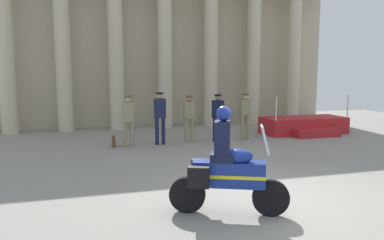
{
  "coord_description": "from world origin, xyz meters",
  "views": [
    {
      "loc": [
        -3.53,
        -6.31,
        2.48
      ],
      "look_at": [
        -0.88,
        2.85,
        1.24
      ],
      "focal_mm": 35.09,
      "sensor_mm": 36.0,
      "label": 1
    }
  ],
  "objects_px": {
    "reviewing_stand": "(304,126)",
    "officer_in_row_4": "(245,112)",
    "briefcase_on_ground": "(114,141)",
    "officer_in_row_0": "(128,117)",
    "officer_in_row_1": "(160,114)",
    "motorcycle_with_rider": "(225,170)",
    "officer_in_row_2": "(189,115)",
    "officer_in_row_3": "(218,114)"
  },
  "relations": [
    {
      "from": "officer_in_row_1",
      "to": "briefcase_on_ground",
      "type": "distance_m",
      "value": 1.79
    },
    {
      "from": "reviewing_stand",
      "to": "officer_in_row_4",
      "type": "xyz_separation_m",
      "value": [
        -2.87,
        -0.61,
        0.69
      ]
    },
    {
      "from": "officer_in_row_3",
      "to": "reviewing_stand",
      "type": "bearing_deg",
      "value": -167.4
    },
    {
      "from": "officer_in_row_2",
      "to": "officer_in_row_1",
      "type": "bearing_deg",
      "value": 6.31
    },
    {
      "from": "officer_in_row_1",
      "to": "officer_in_row_3",
      "type": "relative_size",
      "value": 1.06
    },
    {
      "from": "officer_in_row_2",
      "to": "officer_in_row_3",
      "type": "bearing_deg",
      "value": 177.22
    },
    {
      "from": "officer_in_row_3",
      "to": "officer_in_row_1",
      "type": "bearing_deg",
      "value": 1.83
    },
    {
      "from": "officer_in_row_4",
      "to": "briefcase_on_ground",
      "type": "xyz_separation_m",
      "value": [
        -4.73,
        -0.02,
        -0.82
      ]
    },
    {
      "from": "officer_in_row_4",
      "to": "officer_in_row_2",
      "type": "bearing_deg",
      "value": 2.47
    },
    {
      "from": "officer_in_row_4",
      "to": "briefcase_on_ground",
      "type": "distance_m",
      "value": 4.8
    },
    {
      "from": "reviewing_stand",
      "to": "officer_in_row_1",
      "type": "height_order",
      "value": "officer_in_row_1"
    },
    {
      "from": "officer_in_row_1",
      "to": "motorcycle_with_rider",
      "type": "relative_size",
      "value": 0.91
    },
    {
      "from": "reviewing_stand",
      "to": "officer_in_row_1",
      "type": "distance_m",
      "value": 6.11
    },
    {
      "from": "reviewing_stand",
      "to": "officer_in_row_3",
      "type": "xyz_separation_m",
      "value": [
        -3.96,
        -0.7,
        0.68
      ]
    },
    {
      "from": "officer_in_row_1",
      "to": "briefcase_on_ground",
      "type": "relative_size",
      "value": 4.95
    },
    {
      "from": "officer_in_row_3",
      "to": "motorcycle_with_rider",
      "type": "xyz_separation_m",
      "value": [
        -2.23,
        -6.47,
        -0.2
      ]
    },
    {
      "from": "reviewing_stand",
      "to": "officer_in_row_0",
      "type": "height_order",
      "value": "officer_in_row_0"
    },
    {
      "from": "officer_in_row_0",
      "to": "officer_in_row_1",
      "type": "distance_m",
      "value": 1.07
    },
    {
      "from": "officer_in_row_1",
      "to": "officer_in_row_4",
      "type": "xyz_separation_m",
      "value": [
        3.16,
        0.06,
        -0.06
      ]
    },
    {
      "from": "officer_in_row_0",
      "to": "briefcase_on_ground",
      "type": "height_order",
      "value": "officer_in_row_0"
    },
    {
      "from": "officer_in_row_1",
      "to": "officer_in_row_3",
      "type": "distance_m",
      "value": 2.07
    },
    {
      "from": "officer_in_row_2",
      "to": "officer_in_row_3",
      "type": "height_order",
      "value": "officer_in_row_3"
    },
    {
      "from": "officer_in_row_1",
      "to": "officer_in_row_2",
      "type": "distance_m",
      "value": 1.05
    },
    {
      "from": "reviewing_stand",
      "to": "officer_in_row_1",
      "type": "bearing_deg",
      "value": -173.68
    },
    {
      "from": "officer_in_row_2",
      "to": "motorcycle_with_rider",
      "type": "xyz_separation_m",
      "value": [
        -1.21,
        -6.57,
        -0.18
      ]
    },
    {
      "from": "officer_in_row_0",
      "to": "briefcase_on_ground",
      "type": "xyz_separation_m",
      "value": [
        -0.49,
        0.08,
        -0.81
      ]
    },
    {
      "from": "motorcycle_with_rider",
      "to": "briefcase_on_ground",
      "type": "bearing_deg",
      "value": 125.31
    },
    {
      "from": "officer_in_row_3",
      "to": "briefcase_on_ground",
      "type": "xyz_separation_m",
      "value": [
        -3.63,
        0.07,
        -0.81
      ]
    },
    {
      "from": "officer_in_row_2",
      "to": "motorcycle_with_rider",
      "type": "height_order",
      "value": "motorcycle_with_rider"
    },
    {
      "from": "motorcycle_with_rider",
      "to": "briefcase_on_ground",
      "type": "relative_size",
      "value": 5.47
    },
    {
      "from": "officer_in_row_4",
      "to": "motorcycle_with_rider",
      "type": "xyz_separation_m",
      "value": [
        -3.32,
        -6.56,
        -0.2
      ]
    },
    {
      "from": "officer_in_row_0",
      "to": "motorcycle_with_rider",
      "type": "bearing_deg",
      "value": 100.68
    },
    {
      "from": "reviewing_stand",
      "to": "briefcase_on_ground",
      "type": "distance_m",
      "value": 7.62
    },
    {
      "from": "briefcase_on_ground",
      "to": "reviewing_stand",
      "type": "bearing_deg",
      "value": 4.7
    },
    {
      "from": "briefcase_on_ground",
      "to": "officer_in_row_2",
      "type": "bearing_deg",
      "value": 0.52
    },
    {
      "from": "officer_in_row_0",
      "to": "briefcase_on_ground",
      "type": "distance_m",
      "value": 0.95
    },
    {
      "from": "reviewing_stand",
      "to": "officer_in_row_2",
      "type": "xyz_separation_m",
      "value": [
        -4.98,
        -0.6,
        0.66
      ]
    },
    {
      "from": "officer_in_row_0",
      "to": "briefcase_on_ground",
      "type": "relative_size",
      "value": 4.68
    },
    {
      "from": "officer_in_row_4",
      "to": "briefcase_on_ground",
      "type": "relative_size",
      "value": 4.68
    },
    {
      "from": "officer_in_row_3",
      "to": "officer_in_row_2",
      "type": "bearing_deg",
      "value": -2.78
    },
    {
      "from": "officer_in_row_0",
      "to": "officer_in_row_4",
      "type": "xyz_separation_m",
      "value": [
        4.24,
        0.1,
        0.01
      ]
    },
    {
      "from": "officer_in_row_4",
      "to": "briefcase_on_ground",
      "type": "bearing_deg",
      "value": 2.84
    }
  ]
}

